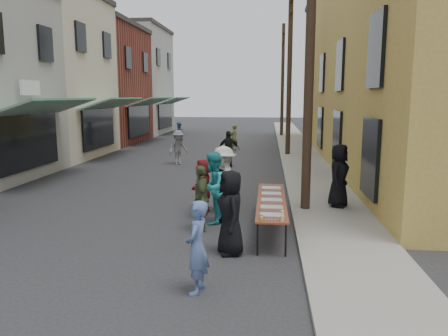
% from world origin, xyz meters
% --- Properties ---
extents(ground, '(120.00, 120.00, 0.00)m').
position_xyz_m(ground, '(0.00, 0.00, 0.00)').
color(ground, '#28282B').
rests_on(ground, ground).
extents(sidewalk, '(2.20, 60.00, 0.10)m').
position_xyz_m(sidewalk, '(5.00, 15.00, 0.05)').
color(sidewalk, gray).
rests_on(sidewalk, ground).
extents(storefront_row, '(8.00, 37.00, 9.00)m').
position_xyz_m(storefront_row, '(-10.00, 14.96, 4.12)').
color(storefront_row, maroon).
rests_on(storefront_row, ground).
extents(building_ochre, '(10.00, 28.00, 10.00)m').
position_xyz_m(building_ochre, '(11.10, 14.00, 5.00)').
color(building_ochre, '#AB913D').
rests_on(building_ochre, ground).
extents(utility_pole_near, '(0.26, 0.26, 9.00)m').
position_xyz_m(utility_pole_near, '(4.30, 3.00, 4.50)').
color(utility_pole_near, '#2D2116').
rests_on(utility_pole_near, ground).
extents(utility_pole_mid, '(0.26, 0.26, 9.00)m').
position_xyz_m(utility_pole_mid, '(4.30, 15.00, 4.50)').
color(utility_pole_mid, '#2D2116').
rests_on(utility_pole_mid, ground).
extents(utility_pole_far, '(0.26, 0.26, 9.00)m').
position_xyz_m(utility_pole_far, '(4.30, 27.00, 4.50)').
color(utility_pole_far, '#2D2116').
rests_on(utility_pole_far, ground).
extents(serving_table, '(0.70, 4.00, 0.75)m').
position_xyz_m(serving_table, '(3.31, 1.20, 0.71)').
color(serving_table, maroon).
rests_on(serving_table, ground).
extents(catering_tray_sausage, '(0.50, 0.33, 0.08)m').
position_xyz_m(catering_tray_sausage, '(3.31, -0.45, 0.79)').
color(catering_tray_sausage, maroon).
rests_on(catering_tray_sausage, serving_table).
extents(catering_tray_foil_b, '(0.50, 0.33, 0.08)m').
position_xyz_m(catering_tray_foil_b, '(3.31, 0.20, 0.79)').
color(catering_tray_foil_b, '#B2B2B7').
rests_on(catering_tray_foil_b, serving_table).
extents(catering_tray_buns, '(0.50, 0.33, 0.08)m').
position_xyz_m(catering_tray_buns, '(3.31, 0.90, 0.79)').
color(catering_tray_buns, tan).
rests_on(catering_tray_buns, serving_table).
extents(catering_tray_foil_d, '(0.50, 0.33, 0.08)m').
position_xyz_m(catering_tray_foil_d, '(3.31, 1.60, 0.79)').
color(catering_tray_foil_d, '#B2B2B7').
rests_on(catering_tray_foil_d, serving_table).
extents(catering_tray_buns_end, '(0.50, 0.33, 0.08)m').
position_xyz_m(catering_tray_buns_end, '(3.31, 2.30, 0.79)').
color(catering_tray_buns_end, tan).
rests_on(catering_tray_buns_end, serving_table).
extents(condiment_jar_a, '(0.07, 0.07, 0.08)m').
position_xyz_m(condiment_jar_a, '(3.09, -0.75, 0.79)').
color(condiment_jar_a, '#A57F26').
rests_on(condiment_jar_a, serving_table).
extents(condiment_jar_b, '(0.07, 0.07, 0.08)m').
position_xyz_m(condiment_jar_b, '(3.09, -0.65, 0.79)').
color(condiment_jar_b, '#A57F26').
rests_on(condiment_jar_b, serving_table).
extents(condiment_jar_c, '(0.07, 0.07, 0.08)m').
position_xyz_m(condiment_jar_c, '(3.09, -0.55, 0.79)').
color(condiment_jar_c, '#A57F26').
rests_on(condiment_jar_c, serving_table).
extents(cup_stack, '(0.08, 0.08, 0.12)m').
position_xyz_m(cup_stack, '(3.51, -0.70, 0.81)').
color(cup_stack, tan).
rests_on(cup_stack, serving_table).
extents(guest_front_a, '(0.83, 1.01, 1.79)m').
position_xyz_m(guest_front_a, '(2.45, -0.61, 0.89)').
color(guest_front_a, black).
rests_on(guest_front_a, ground).
extents(guest_front_b, '(0.45, 0.63, 1.59)m').
position_xyz_m(guest_front_b, '(2.06, -2.50, 0.79)').
color(guest_front_b, '#52669F').
rests_on(guest_front_b, ground).
extents(guest_front_c, '(0.88, 1.04, 1.87)m').
position_xyz_m(guest_front_c, '(1.81, 1.60, 0.94)').
color(guest_front_c, teal).
rests_on(guest_front_c, ground).
extents(guest_front_d, '(0.92, 1.34, 1.91)m').
position_xyz_m(guest_front_d, '(1.98, 2.62, 0.96)').
color(guest_front_d, silver).
rests_on(guest_front_d, ground).
extents(guest_front_e, '(0.57, 1.01, 1.62)m').
position_xyz_m(guest_front_e, '(1.60, 0.95, 0.81)').
color(guest_front_e, '#475431').
rests_on(guest_front_e, ground).
extents(guest_queue_back, '(0.46, 1.44, 1.55)m').
position_xyz_m(guest_queue_back, '(1.41, 2.55, 0.78)').
color(guest_queue_back, maroon).
rests_on(guest_queue_back, ground).
extents(server, '(0.89, 1.05, 1.83)m').
position_xyz_m(server, '(5.26, 3.33, 1.01)').
color(server, black).
rests_on(server, sidewalk).
extents(passerby_left, '(1.18, 1.21, 1.66)m').
position_xyz_m(passerby_left, '(-1.12, 11.32, 0.83)').
color(passerby_left, slate).
rests_on(passerby_left, ground).
extents(passerby_mid, '(1.02, 0.48, 1.69)m').
position_xyz_m(passerby_mid, '(1.39, 10.74, 0.85)').
color(passerby_mid, black).
rests_on(passerby_mid, ground).
extents(passerby_right, '(0.64, 0.70, 1.62)m').
position_xyz_m(passerby_right, '(1.15, 16.97, 0.81)').
color(passerby_right, '#5C663B').
rests_on(passerby_right, ground).
extents(passerby_far, '(0.74, 0.87, 1.57)m').
position_xyz_m(passerby_far, '(-2.78, 19.53, 0.79)').
color(passerby_far, '#4D6D96').
rests_on(passerby_far, ground).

